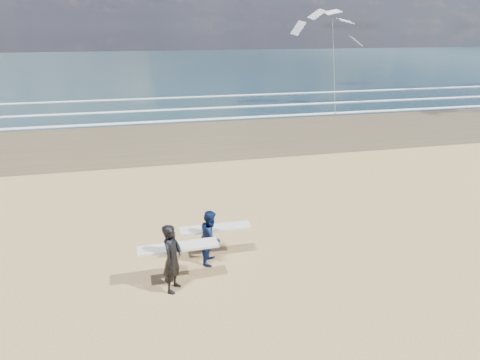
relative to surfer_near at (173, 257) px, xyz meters
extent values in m
cube|color=brown|center=(20.94, 17.22, -0.99)|extent=(220.00, 12.00, 0.01)
cube|color=#182E36|center=(20.94, 71.22, -0.98)|extent=(220.00, 100.00, 0.02)
cube|color=white|center=(20.94, 22.02, -0.94)|extent=(220.00, 0.50, 0.05)
cube|color=white|center=(20.94, 26.72, -0.94)|extent=(220.00, 0.50, 0.05)
cube|color=white|center=(20.94, 33.22, -0.94)|extent=(220.00, 0.50, 0.05)
imported|color=black|center=(-0.02, -0.04, -0.01)|extent=(0.75, 0.85, 1.95)
cube|color=silver|center=(0.18, 0.31, 0.12)|extent=(2.21, 0.58, 0.07)
imported|color=#0C1A46|center=(1.24, 1.20, -0.15)|extent=(0.90, 1.00, 1.68)
cube|color=silver|center=(1.44, 1.55, -0.06)|extent=(2.20, 0.53, 0.07)
cube|color=slate|center=(15.11, 21.74, -0.94)|extent=(0.12, 0.12, 0.10)
camera|label=1|loc=(-0.60, -10.21, 5.83)|focal=32.00mm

